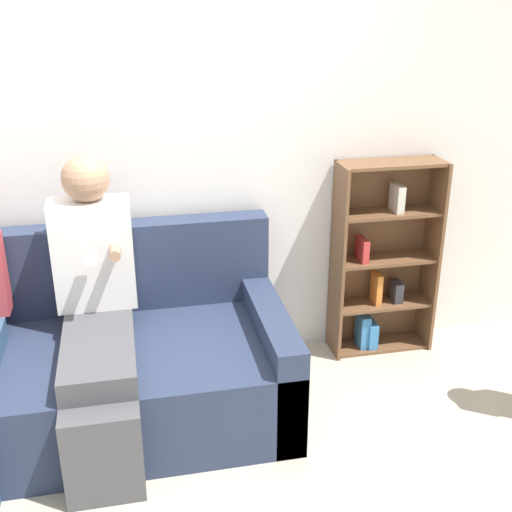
# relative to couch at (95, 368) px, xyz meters

# --- Properties ---
(ground_plane) EXTENTS (14.00, 14.00, 0.00)m
(ground_plane) POSITION_rel_couch_xyz_m (0.13, -0.57, -0.27)
(ground_plane) COLOR #B2A893
(back_wall) EXTENTS (10.00, 0.06, 2.55)m
(back_wall) POSITION_rel_couch_xyz_m (0.13, 0.49, 1.01)
(back_wall) COLOR silver
(back_wall) RESTS_ON ground_plane
(couch) EXTENTS (1.82, 0.93, 0.87)m
(couch) POSITION_rel_couch_xyz_m (0.00, 0.00, 0.00)
(couch) COLOR #28334C
(couch) RESTS_ON ground_plane
(adult_seated) EXTENTS (0.37, 0.91, 1.26)m
(adult_seated) POSITION_rel_couch_xyz_m (0.04, -0.07, 0.37)
(adult_seated) COLOR #47474C
(adult_seated) RESTS_ON ground_plane
(bookshelf) EXTENTS (0.57, 0.22, 1.10)m
(bookshelf) POSITION_rel_couch_xyz_m (1.58, 0.38, 0.25)
(bookshelf) COLOR brown
(bookshelf) RESTS_ON ground_plane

